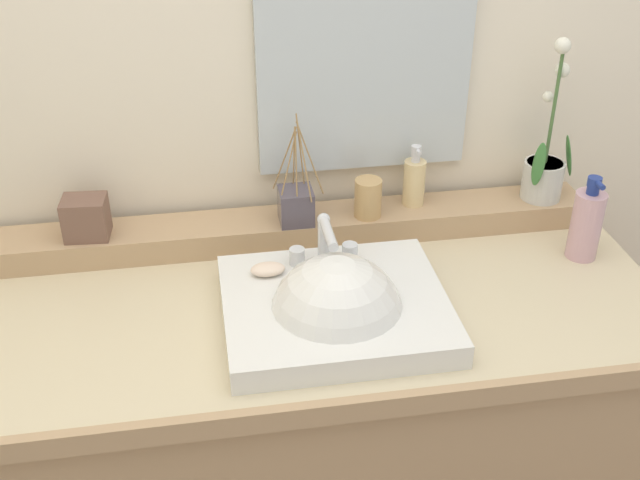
{
  "coord_description": "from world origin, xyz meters",
  "views": [
    {
      "loc": [
        -0.2,
        -1.31,
        1.81
      ],
      "look_at": [
        0.01,
        -0.02,
        1.02
      ],
      "focal_mm": 44.48,
      "sensor_mm": 36.0,
      "label": 1
    }
  ],
  "objects_px": {
    "soap_dispenser": "(414,181)",
    "lotion_bottle": "(586,223)",
    "sink_basin": "(336,316)",
    "soap_bar": "(268,269)",
    "tumbler_cup": "(368,198)",
    "reed_diffuser": "(298,204)",
    "trinket_box": "(86,218)",
    "potted_plant": "(545,166)"
  },
  "relations": [
    {
      "from": "soap_bar",
      "to": "tumbler_cup",
      "type": "distance_m",
      "value": 0.31
    },
    {
      "from": "soap_bar",
      "to": "tumbler_cup",
      "type": "xyz_separation_m",
      "value": [
        0.25,
        0.19,
        0.04
      ]
    },
    {
      "from": "soap_dispenser",
      "to": "lotion_bottle",
      "type": "height_order",
      "value": "soap_dispenser"
    },
    {
      "from": "soap_dispenser",
      "to": "tumbler_cup",
      "type": "relative_size",
      "value": 1.63
    },
    {
      "from": "sink_basin",
      "to": "potted_plant",
      "type": "height_order",
      "value": "potted_plant"
    },
    {
      "from": "reed_diffuser",
      "to": "trinket_box",
      "type": "bearing_deg",
      "value": 178.57
    },
    {
      "from": "potted_plant",
      "to": "reed_diffuser",
      "type": "bearing_deg",
      "value": -178.14
    },
    {
      "from": "sink_basin",
      "to": "tumbler_cup",
      "type": "bearing_deg",
      "value": 67.24
    },
    {
      "from": "trinket_box",
      "to": "lotion_bottle",
      "type": "height_order",
      "value": "lotion_bottle"
    },
    {
      "from": "soap_dispenser",
      "to": "soap_bar",
      "type": "bearing_deg",
      "value": -147.87
    },
    {
      "from": "potted_plant",
      "to": "reed_diffuser",
      "type": "distance_m",
      "value": 0.58
    },
    {
      "from": "soap_bar",
      "to": "trinket_box",
      "type": "bearing_deg",
      "value": 151.28
    },
    {
      "from": "soap_dispenser",
      "to": "sink_basin",
      "type": "bearing_deg",
      "value": -125.38
    },
    {
      "from": "potted_plant",
      "to": "soap_bar",
      "type": "bearing_deg",
      "value": -162.65
    },
    {
      "from": "soap_bar",
      "to": "tumbler_cup",
      "type": "relative_size",
      "value": 0.79
    },
    {
      "from": "potted_plant",
      "to": "trinket_box",
      "type": "bearing_deg",
      "value": -179.58
    },
    {
      "from": "sink_basin",
      "to": "soap_bar",
      "type": "bearing_deg",
      "value": 135.67
    },
    {
      "from": "potted_plant",
      "to": "soap_dispenser",
      "type": "relative_size",
      "value": 2.64
    },
    {
      "from": "soap_dispenser",
      "to": "trinket_box",
      "type": "bearing_deg",
      "value": -177.86
    },
    {
      "from": "tumbler_cup",
      "to": "lotion_bottle",
      "type": "relative_size",
      "value": 0.46
    },
    {
      "from": "sink_basin",
      "to": "lotion_bottle",
      "type": "relative_size",
      "value": 2.24
    },
    {
      "from": "reed_diffuser",
      "to": "lotion_bottle",
      "type": "height_order",
      "value": "reed_diffuser"
    },
    {
      "from": "sink_basin",
      "to": "potted_plant",
      "type": "bearing_deg",
      "value": 30.62
    },
    {
      "from": "tumbler_cup",
      "to": "trinket_box",
      "type": "distance_m",
      "value": 0.61
    },
    {
      "from": "potted_plant",
      "to": "trinket_box",
      "type": "xyz_separation_m",
      "value": [
        -1.03,
        -0.01,
        -0.03
      ]
    },
    {
      "from": "sink_basin",
      "to": "tumbler_cup",
      "type": "relative_size",
      "value": 4.86
    },
    {
      "from": "tumbler_cup",
      "to": "sink_basin",
      "type": "bearing_deg",
      "value": -112.76
    },
    {
      "from": "soap_dispenser",
      "to": "lotion_bottle",
      "type": "distance_m",
      "value": 0.39
    },
    {
      "from": "potted_plant",
      "to": "lotion_bottle",
      "type": "distance_m",
      "value": 0.18
    },
    {
      "from": "tumbler_cup",
      "to": "reed_diffuser",
      "type": "height_order",
      "value": "reed_diffuser"
    },
    {
      "from": "sink_basin",
      "to": "soap_bar",
      "type": "xyz_separation_m",
      "value": [
        -0.12,
        0.12,
        0.05
      ]
    },
    {
      "from": "tumbler_cup",
      "to": "reed_diffuser",
      "type": "distance_m",
      "value": 0.16
    },
    {
      "from": "sink_basin",
      "to": "reed_diffuser",
      "type": "distance_m",
      "value": 0.32
    },
    {
      "from": "soap_dispenser",
      "to": "lotion_bottle",
      "type": "xyz_separation_m",
      "value": [
        0.33,
        -0.19,
        -0.04
      ]
    },
    {
      "from": "soap_bar",
      "to": "trinket_box",
      "type": "distance_m",
      "value": 0.42
    },
    {
      "from": "sink_basin",
      "to": "soap_dispenser",
      "type": "distance_m",
      "value": 0.43
    },
    {
      "from": "soap_dispenser",
      "to": "lotion_bottle",
      "type": "relative_size",
      "value": 0.75
    },
    {
      "from": "sink_basin",
      "to": "trinket_box",
      "type": "bearing_deg",
      "value": 146.85
    },
    {
      "from": "sink_basin",
      "to": "reed_diffuser",
      "type": "bearing_deg",
      "value": 95.69
    },
    {
      "from": "soap_bar",
      "to": "potted_plant",
      "type": "relative_size",
      "value": 0.18
    },
    {
      "from": "potted_plant",
      "to": "trinket_box",
      "type": "height_order",
      "value": "potted_plant"
    },
    {
      "from": "reed_diffuser",
      "to": "tumbler_cup",
      "type": "bearing_deg",
      "value": -0.24
    }
  ]
}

